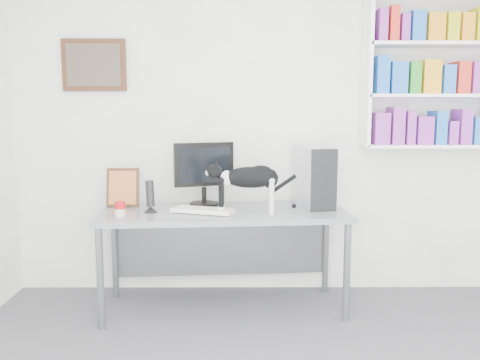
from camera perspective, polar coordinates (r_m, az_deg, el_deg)
The scene contains 11 objects.
room at distance 2.27m, azimuth 2.92°, elevation 3.01°, with size 4.01×4.01×2.70m.
bookshelf at distance 4.40m, azimuth 20.49°, elevation 11.46°, with size 1.03×0.28×1.24m, color white.
wall_art at distance 4.41m, azimuth -16.07°, elevation 12.29°, with size 0.52×0.04×0.42m, color #492D17.
desk at distance 3.97m, azimuth -1.83°, elevation -8.95°, with size 1.87×0.73×0.78m, color gray.
monitor at distance 4.06m, azimuth -4.08°, elevation 0.74°, with size 0.48×0.23×0.52m, color black.
keyboard at distance 3.80m, azimuth -4.17°, elevation -3.42°, with size 0.46×0.18×0.04m, color white.
pc_tower at distance 4.04m, azimuth 8.31°, elevation 0.39°, with size 0.21×0.48×0.48m, color silver.
speaker at distance 3.85m, azimuth -10.06°, elevation -1.74°, with size 0.11×0.11×0.25m, color black.
leaning_print at distance 4.12m, azimuth -13.01°, elevation -0.74°, with size 0.26×0.10×0.32m, color #492D17.
soup_can at distance 3.75m, azimuth -13.31°, elevation -3.19°, with size 0.07×0.07×0.11m, color #B90F11.
cat at distance 3.72m, azimuth 0.94°, elevation -1.06°, with size 0.60×0.16×0.37m, color black, non-canonical shape.
Camera 1 is at (-0.12, -2.26, 1.55)m, focal length 38.00 mm.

